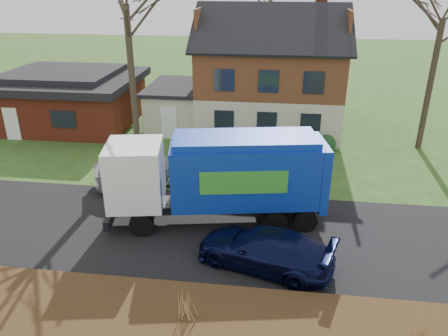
# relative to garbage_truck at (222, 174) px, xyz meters

# --- Properties ---
(ground) EXTENTS (120.00, 120.00, 0.00)m
(ground) POSITION_rel_garbage_truck_xyz_m (-0.49, -1.03, -2.22)
(ground) COLOR #294918
(ground) RESTS_ON ground
(road) EXTENTS (80.00, 7.00, 0.02)m
(road) POSITION_rel_garbage_truck_xyz_m (-0.49, -1.03, -2.21)
(road) COLOR black
(road) RESTS_ON ground
(mulch_verge) EXTENTS (80.00, 3.50, 0.30)m
(mulch_verge) POSITION_rel_garbage_truck_xyz_m (-0.49, -6.33, -2.07)
(mulch_verge) COLOR #301D10
(mulch_verge) RESTS_ON ground
(main_house) EXTENTS (12.95, 8.95, 9.26)m
(main_house) POSITION_rel_garbage_truck_xyz_m (1.00, 12.88, 1.81)
(main_house) COLOR beige
(main_house) RESTS_ON ground
(ranch_house) EXTENTS (9.80, 8.20, 3.70)m
(ranch_house) POSITION_rel_garbage_truck_xyz_m (-12.49, 11.97, -0.41)
(ranch_house) COLOR maroon
(ranch_house) RESTS_ON ground
(garbage_truck) EXTENTS (9.27, 3.95, 3.85)m
(garbage_truck) POSITION_rel_garbage_truck_xyz_m (0.00, 0.00, 0.00)
(garbage_truck) COLOR black
(garbage_truck) RESTS_ON ground
(silver_sedan) EXTENTS (5.04, 3.46, 1.57)m
(silver_sedan) POSITION_rel_garbage_truck_xyz_m (-4.29, 2.95, -1.43)
(silver_sedan) COLOR #93969A
(silver_sedan) RESTS_ON ground
(navy_wagon) EXTENTS (5.33, 3.42, 1.44)m
(navy_wagon) POSITION_rel_garbage_truck_xyz_m (1.95, -2.97, -1.50)
(navy_wagon) COLOR black
(navy_wagon) RESTS_ON ground
(grass_clump_mid) EXTENTS (0.37, 0.31, 1.04)m
(grass_clump_mid) POSITION_rel_garbage_truck_xyz_m (-0.21, -6.17, -1.40)
(grass_clump_mid) COLOR #9F7E46
(grass_clump_mid) RESTS_ON mulch_verge
(grass_clump_east) EXTENTS (0.32, 0.26, 0.79)m
(grass_clump_east) POSITION_rel_garbage_truck_xyz_m (6.52, -6.11, -1.53)
(grass_clump_east) COLOR olive
(grass_clump_east) RESTS_ON mulch_verge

